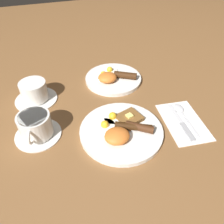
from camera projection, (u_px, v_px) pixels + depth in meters
name	position (u px, v px, depth m)	size (l,w,h in m)	color
ground_plane	(121.00, 133.00, 0.69)	(3.00, 3.00, 0.00)	brown
breakfast_plate_near	(122.00, 130.00, 0.68)	(0.26, 0.26, 0.05)	silver
breakfast_plate_far	(113.00, 78.00, 0.90)	(0.23, 0.23, 0.05)	silver
teacup_near	(36.00, 127.00, 0.66)	(0.14, 0.14, 0.08)	silver
teacup_far	(34.00, 92.00, 0.79)	(0.15, 0.15, 0.08)	silver
napkin	(183.00, 121.00, 0.72)	(0.12, 0.20, 0.01)	white
knife	(182.00, 123.00, 0.71)	(0.03, 0.17, 0.01)	silver
spoon	(181.00, 111.00, 0.75)	(0.04, 0.16, 0.01)	silver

